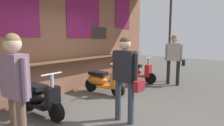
{
  "coord_description": "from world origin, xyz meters",
  "views": [
    {
      "loc": [
        -2.98,
        -2.58,
        1.65
      ],
      "look_at": [
        1.64,
        1.16,
        0.85
      ],
      "focal_mm": 30.05,
      "sensor_mm": 36.0,
      "label": 1
    }
  ],
  "objects_px": {
    "shopper_with_handbag": "(125,71)",
    "shopper_browsing": "(15,81)",
    "scooter_orange": "(102,81)",
    "scooter_red": "(137,72)",
    "shopper_passing": "(174,54)",
    "scooter_black": "(39,97)"
  },
  "relations": [
    {
      "from": "scooter_red",
      "to": "shopper_passing",
      "type": "xyz_separation_m",
      "value": [
        0.41,
        -1.27,
        0.69
      ]
    },
    {
      "from": "shopper_browsing",
      "to": "shopper_passing",
      "type": "bearing_deg",
      "value": 174.58
    },
    {
      "from": "scooter_red",
      "to": "shopper_with_handbag",
      "type": "height_order",
      "value": "shopper_with_handbag"
    },
    {
      "from": "scooter_black",
      "to": "scooter_red",
      "type": "xyz_separation_m",
      "value": [
        3.97,
        0.0,
        0.0
      ]
    },
    {
      "from": "scooter_black",
      "to": "scooter_red",
      "type": "relative_size",
      "value": 1.0
    },
    {
      "from": "scooter_black",
      "to": "shopper_browsing",
      "type": "relative_size",
      "value": 0.82
    },
    {
      "from": "scooter_black",
      "to": "scooter_red",
      "type": "bearing_deg",
      "value": 87.52
    },
    {
      "from": "shopper_passing",
      "to": "scooter_orange",
      "type": "bearing_deg",
      "value": 137.28
    },
    {
      "from": "scooter_red",
      "to": "shopper_with_handbag",
      "type": "relative_size",
      "value": 0.84
    },
    {
      "from": "shopper_passing",
      "to": "scooter_black",
      "type": "bearing_deg",
      "value": 149.2
    },
    {
      "from": "scooter_orange",
      "to": "scooter_red",
      "type": "bearing_deg",
      "value": 85.79
    },
    {
      "from": "scooter_black",
      "to": "shopper_with_handbag",
      "type": "xyz_separation_m",
      "value": [
        0.88,
        -1.63,
        0.63
      ]
    },
    {
      "from": "scooter_red",
      "to": "shopper_with_handbag",
      "type": "xyz_separation_m",
      "value": [
        -3.09,
        -1.63,
        0.63
      ]
    },
    {
      "from": "scooter_black",
      "to": "scooter_orange",
      "type": "bearing_deg",
      "value": 87.52
    },
    {
      "from": "shopper_with_handbag",
      "to": "shopper_passing",
      "type": "xyz_separation_m",
      "value": [
        3.49,
        0.37,
        0.06
      ]
    },
    {
      "from": "scooter_orange",
      "to": "scooter_red",
      "type": "xyz_separation_m",
      "value": [
        1.97,
        0.0,
        0.0
      ]
    },
    {
      "from": "scooter_orange",
      "to": "shopper_browsing",
      "type": "height_order",
      "value": "shopper_browsing"
    },
    {
      "from": "scooter_orange",
      "to": "shopper_passing",
      "type": "distance_m",
      "value": 2.78
    },
    {
      "from": "scooter_red",
      "to": "scooter_black",
      "type": "bearing_deg",
      "value": -91.89
    },
    {
      "from": "shopper_with_handbag",
      "to": "shopper_browsing",
      "type": "bearing_deg",
      "value": 162.51
    },
    {
      "from": "scooter_red",
      "to": "shopper_passing",
      "type": "distance_m",
      "value": 1.5
    },
    {
      "from": "scooter_black",
      "to": "scooter_orange",
      "type": "distance_m",
      "value": 2.0
    }
  ]
}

